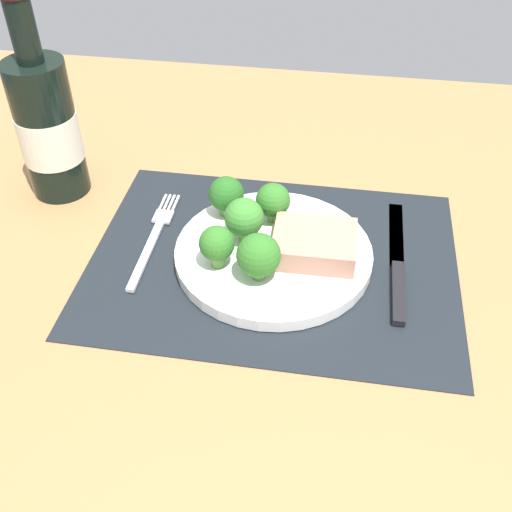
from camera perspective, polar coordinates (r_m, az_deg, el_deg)
name	(u,v)px	position (r cm, az deg, el deg)	size (l,w,h in cm)	color
ground_plane	(273,270)	(76.55, 1.60, -1.28)	(140.00, 110.00, 3.00)	#996D42
placemat	(273,260)	(75.44, 1.62, -0.36)	(44.84, 33.76, 0.30)	black
plate	(273,254)	(74.82, 1.64, 0.19)	(24.13, 24.13, 1.60)	white
steak	(314,244)	(73.04, 5.45, 1.08)	(9.85, 8.02, 2.87)	tan
broccoli_center	(259,256)	(68.31, 0.24, 0.04)	(5.08, 5.08, 5.92)	#5B8942
broccoli_near_steak	(244,218)	(73.53, -1.12, 3.59)	(4.82, 4.82, 5.88)	#5B8942
broccoli_back_left	(273,201)	(76.88, 1.60, 5.19)	(4.39, 4.39, 5.35)	#6B994C
broccoli_front_edge	(226,195)	(78.10, -2.79, 5.75)	(4.54, 4.54, 5.40)	#5B8942
broccoli_near_fork	(217,244)	(70.28, -3.68, 1.10)	(4.19, 4.19, 5.34)	#5B8942
fork	(154,237)	(79.19, -9.52, 1.73)	(2.40, 19.20, 0.50)	silver
knife	(398,267)	(75.69, 13.08, -1.03)	(1.80, 23.00, 0.80)	black
wine_bottle	(47,126)	(86.90, -18.91, 11.44)	(8.08, 8.08, 28.23)	black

